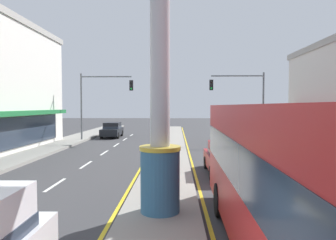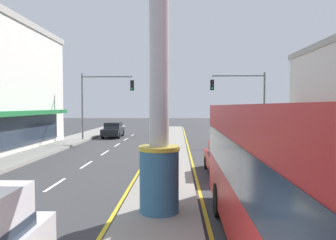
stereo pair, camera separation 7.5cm
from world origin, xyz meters
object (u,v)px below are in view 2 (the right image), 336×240
(district_sign, at_px, (159,61))
(suv_near_right_lane, at_px, (240,131))
(sedan_far_left_oncoming, at_px, (226,158))
(traffic_light_left_side, at_px, (101,95))
(traffic_light_right_side, at_px, (244,95))
(suv_kerb_right, at_px, (289,151))
(sedan_near_left_lane, at_px, (113,130))
(bus_mid_left_lane, at_px, (306,182))

(district_sign, relative_size, suv_near_right_lane, 1.73)
(suv_near_right_lane, bearing_deg, sedan_far_left_oncoming, -103.65)
(suv_near_right_lane, xyz_separation_m, sedan_far_left_oncoming, (-3.30, -13.61, -0.20))
(traffic_light_left_side, distance_m, traffic_light_right_side, 12.86)
(sedan_far_left_oncoming, height_order, suv_kerb_right, suv_kerb_right)
(sedan_near_left_lane, distance_m, sedan_far_left_oncoming, 19.60)
(sedan_near_left_lane, distance_m, bus_mid_left_lane, 28.04)
(traffic_light_right_side, height_order, sedan_far_left_oncoming, traffic_light_right_side)
(sedan_near_left_lane, height_order, bus_mid_left_lane, bus_mid_left_lane)
(bus_mid_left_lane, xyz_separation_m, sedan_far_left_oncoming, (-0.00, 9.13, -1.08))
(bus_mid_left_lane, bearing_deg, suv_near_right_lane, 81.73)
(traffic_light_right_side, height_order, suv_near_right_lane, traffic_light_right_side)
(traffic_light_right_side, height_order, suv_kerb_right, traffic_light_right_side)
(traffic_light_left_side, bearing_deg, district_sign, -71.60)
(district_sign, xyz_separation_m, traffic_light_right_side, (6.43, 18.86, -0.27))
(traffic_light_right_side, height_order, bus_mid_left_lane, traffic_light_right_side)
(district_sign, height_order, traffic_light_left_side, district_sign)
(district_sign, bearing_deg, sedan_near_left_lane, 104.87)
(district_sign, xyz_separation_m, bus_mid_left_lane, (2.84, -3.41, -2.65))
(traffic_light_right_side, xyz_separation_m, bus_mid_left_lane, (-3.58, -22.27, -2.38))
(district_sign, xyz_separation_m, suv_kerb_right, (6.14, 6.82, -3.53))
(sedan_near_left_lane, bearing_deg, district_sign, -75.13)
(traffic_light_right_side, bearing_deg, sedan_near_left_lane, 161.24)
(district_sign, distance_m, traffic_light_right_side, 19.93)
(traffic_light_right_side, xyz_separation_m, suv_near_right_lane, (-0.28, 0.46, -3.26))
(traffic_light_left_side, relative_size, sedan_near_left_lane, 1.43)
(district_sign, bearing_deg, suv_kerb_right, 48.01)
(district_sign, relative_size, suv_kerb_right, 1.76)
(district_sign, distance_m, sedan_near_left_lane, 24.22)
(traffic_light_left_side, bearing_deg, bus_mid_left_lane, -67.82)
(suv_near_right_lane, bearing_deg, bus_mid_left_lane, -98.27)
(traffic_light_right_side, distance_m, bus_mid_left_lane, 22.69)
(traffic_light_left_side, xyz_separation_m, traffic_light_right_side, (12.85, -0.46, 0.00))
(suv_near_right_lane, bearing_deg, district_sign, -107.64)
(district_sign, bearing_deg, suv_near_right_lane, 72.36)
(sedan_near_left_lane, distance_m, suv_kerb_right, 20.42)
(suv_near_right_lane, xyz_separation_m, suv_kerb_right, (-0.00, -12.50, 0.00))
(suv_near_right_lane, xyz_separation_m, sedan_near_left_lane, (-12.29, 3.81, -0.20))
(sedan_near_left_lane, xyz_separation_m, bus_mid_left_lane, (8.98, -26.54, 1.08))
(bus_mid_left_lane, bearing_deg, district_sign, 129.80)
(traffic_light_right_side, bearing_deg, traffic_light_left_side, 177.94)
(suv_kerb_right, bearing_deg, district_sign, -131.99)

